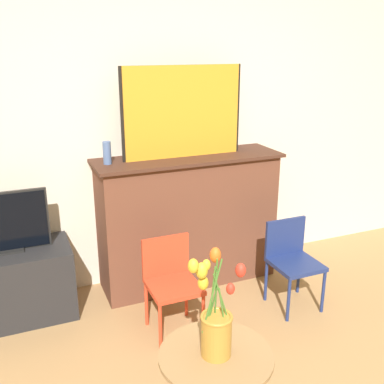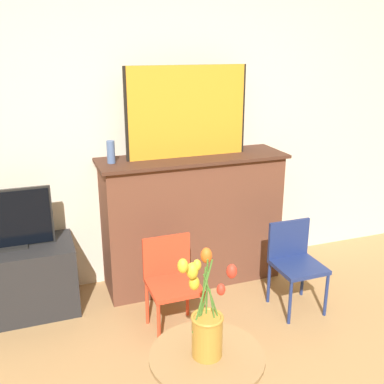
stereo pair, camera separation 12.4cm
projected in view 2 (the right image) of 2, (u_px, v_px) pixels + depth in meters
wall_back at (163, 116)px, 3.55m from camera, size 8.00×0.06×2.70m
fireplace_mantel at (192, 218)px, 3.63m from camera, size 1.47×0.46×1.06m
painting at (187, 112)px, 3.36m from camera, size 0.95×0.03×0.68m
mantel_candle at (111, 152)px, 3.24m from camera, size 0.06×0.06×0.16m
tv_stand at (15, 281)px, 3.24m from camera, size 0.85×0.45×0.52m
tv_monitor at (7, 220)px, 3.10m from camera, size 0.61×0.12×0.43m
chair_red at (171, 278)px, 3.04m from camera, size 0.33×0.33×0.65m
chair_blue at (295, 259)px, 3.30m from camera, size 0.33×0.33×0.65m
vase_tulips at (206, 322)px, 2.04m from camera, size 0.28×0.16×0.52m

